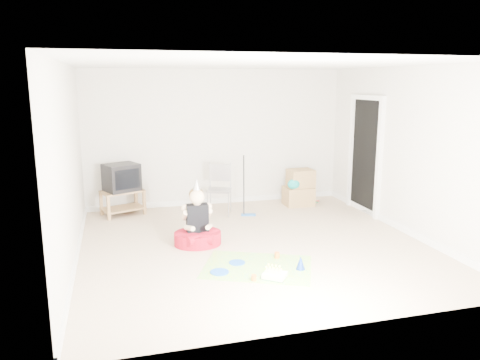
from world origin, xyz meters
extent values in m
plane|color=#C9AE90|center=(0.00, 0.00, 0.00)|extent=(5.00, 5.00, 0.00)
cube|color=black|center=(2.48, 1.20, 1.02)|extent=(0.02, 0.90, 2.05)
cube|color=#9E7547|center=(-1.82, 2.14, 0.44)|extent=(0.83, 0.66, 0.03)
cube|color=#9E7547|center=(-1.82, 2.14, 0.12)|extent=(0.83, 0.66, 0.03)
cube|color=#9E7547|center=(-2.07, 1.84, 0.23)|extent=(0.06, 0.06, 0.45)
cube|color=#9E7547|center=(-1.45, 2.06, 0.23)|extent=(0.06, 0.06, 0.45)
cube|color=#9E7547|center=(-2.20, 2.21, 0.23)|extent=(0.06, 0.06, 0.45)
cube|color=#9E7547|center=(-1.58, 2.43, 0.23)|extent=(0.06, 0.06, 0.45)
cube|color=black|center=(-1.82, 2.14, 0.69)|extent=(0.70, 0.66, 0.48)
cube|color=#98989D|center=(-0.13, 1.72, 0.45)|extent=(0.53, 0.52, 0.03)
cylinder|color=#98989D|center=(-0.31, 1.78, 0.46)|extent=(0.02, 0.02, 0.92)
cylinder|color=#98989D|center=(0.05, 1.65, 0.46)|extent=(0.02, 0.02, 0.92)
cube|color=#A78250|center=(1.50, 1.94, 0.18)|extent=(0.55, 0.42, 0.36)
cube|color=#A78250|center=(1.55, 1.97, 0.53)|extent=(0.49, 0.40, 0.34)
ellipsoid|color=#0D9792|center=(1.34, 1.81, 0.45)|extent=(0.24, 0.17, 0.19)
cube|color=blue|center=(0.35, 1.48, 0.01)|extent=(0.28, 0.16, 0.03)
cylinder|color=black|center=(0.35, 1.48, 0.54)|extent=(0.11, 0.35, 1.03)
cube|color=#26743C|center=(1.92, 2.13, 0.01)|extent=(0.26, 0.29, 0.03)
cube|color=red|center=(1.92, 2.13, 0.04)|extent=(0.24, 0.27, 0.02)
cube|color=#C5AD8B|center=(1.92, 2.13, 0.07)|extent=(0.21, 0.25, 0.03)
cylinder|color=#AF1024|center=(-0.80, 0.22, 0.09)|extent=(0.71, 0.71, 0.19)
cube|color=black|center=(-0.80, 0.22, 0.40)|extent=(0.32, 0.18, 0.42)
sphere|color=beige|center=(-0.80, 0.22, 0.72)|extent=(0.22, 0.22, 0.22)
cone|color=silver|center=(-0.80, 0.22, 0.92)|extent=(0.12, 0.12, 0.17)
cube|color=#EC3186|center=(-0.20, -0.84, 0.00)|extent=(1.66, 1.47, 0.01)
cube|color=white|center=(-0.11, -1.25, 0.04)|extent=(0.34, 0.33, 0.07)
cube|color=green|center=(-0.11, -1.25, 0.01)|extent=(0.34, 0.33, 0.01)
cylinder|color=beige|center=(-0.21, -1.23, 0.11)|extent=(0.01, 0.01, 0.07)
cylinder|color=beige|center=(-0.17, -1.26, 0.11)|extent=(0.01, 0.01, 0.07)
cylinder|color=beige|center=(-0.13, -1.28, 0.11)|extent=(0.01, 0.01, 0.07)
cylinder|color=beige|center=(-0.10, -1.31, 0.11)|extent=(0.01, 0.01, 0.07)
cylinder|color=beige|center=(-0.06, -1.34, 0.11)|extent=(0.01, 0.01, 0.07)
cylinder|color=beige|center=(-0.16, -1.16, 0.11)|extent=(0.01, 0.01, 0.07)
cylinder|color=beige|center=(-0.12, -1.19, 0.11)|extent=(0.01, 0.01, 0.07)
cylinder|color=beige|center=(-0.08, -1.22, 0.11)|extent=(0.01, 0.01, 0.07)
cylinder|color=beige|center=(-0.05, -1.25, 0.11)|extent=(0.01, 0.01, 0.07)
cylinder|color=blue|center=(-0.43, -0.65, 0.01)|extent=(0.29, 0.29, 0.01)
cylinder|color=blue|center=(-0.72, -0.90, 0.01)|extent=(0.31, 0.31, 0.01)
cylinder|color=orange|center=(0.15, -0.62, 0.05)|extent=(0.09, 0.09, 0.08)
cylinder|color=orange|center=(-0.37, -1.25, 0.04)|extent=(0.09, 0.09, 0.07)
cone|color=#1941B1|center=(0.31, -1.07, 0.09)|extent=(0.16, 0.16, 0.18)
camera|label=1|loc=(-1.92, -6.30, 2.36)|focal=35.00mm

